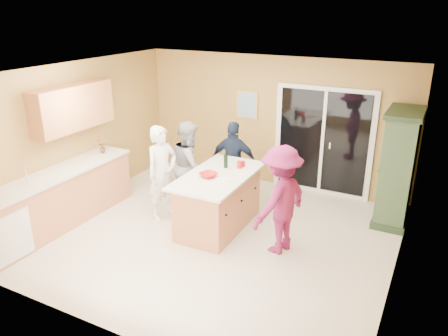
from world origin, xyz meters
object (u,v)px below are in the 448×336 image
at_px(woman_white, 162,173).
at_px(woman_grey, 190,165).
at_px(kitchen_island, 218,203).
at_px(woman_navy, 234,162).
at_px(green_hutch, 398,169).
at_px(woman_magenta, 281,200).

height_order(woman_white, woman_grey, woman_white).
bearing_deg(kitchen_island, woman_navy, 102.15).
bearing_deg(green_hutch, kitchen_island, -148.07).
relative_size(kitchen_island, green_hutch, 0.93).
bearing_deg(woman_magenta, green_hutch, 159.66).
xyz_separation_m(kitchen_island, woman_grey, (-0.81, 0.45, 0.37)).
bearing_deg(kitchen_island, woman_magenta, -11.57).
bearing_deg(woman_white, woman_grey, -2.72).
distance_m(green_hutch, woman_grey, 3.54).
bearing_deg(woman_navy, woman_magenta, 128.48).
relative_size(kitchen_island, woman_navy, 1.18).
height_order(green_hutch, woman_white, green_hutch).
xyz_separation_m(kitchen_island, woman_white, (-1.02, -0.11, 0.38)).
bearing_deg(woman_white, woman_magenta, -75.11).
bearing_deg(woman_grey, woman_white, 134.31).
height_order(woman_grey, woman_magenta, woman_magenta).
bearing_deg(woman_grey, woman_navy, -67.21).
distance_m(kitchen_island, woman_white, 1.09).
relative_size(woman_grey, woman_navy, 1.06).
height_order(woman_grey, woman_navy, woman_grey).
relative_size(green_hutch, woman_white, 1.18).
bearing_deg(woman_grey, green_hutch, -96.45).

